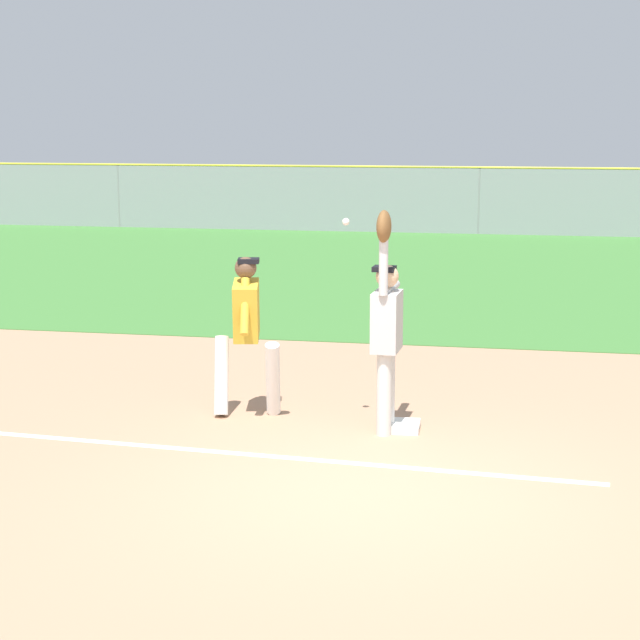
{
  "coord_description": "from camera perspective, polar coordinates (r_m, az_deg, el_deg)",
  "views": [
    {
      "loc": [
        1.25,
        -8.58,
        3.12
      ],
      "look_at": [
        -0.83,
        2.25,
        1.05
      ],
      "focal_mm": 59.62,
      "sensor_mm": 36.0,
      "label": 1
    }
  ],
  "objects": [
    {
      "name": "ground_plane",
      "position": [
        9.21,
        2.49,
        -9.18
      ],
      "size": [
        70.7,
        70.7,
        0.0
      ],
      "primitive_type": "plane",
      "color": "tan"
    },
    {
      "name": "outfield_grass",
      "position": [
        22.53,
        7.61,
        2.6
      ],
      "size": [
        42.35,
        15.28,
        0.01
      ],
      "primitive_type": "cube",
      "color": "#3D7533",
      "rests_on": "ground_plane"
    },
    {
      "name": "first_base",
      "position": [
        10.98,
        4.37,
        -5.7
      ],
      "size": [
        0.39,
        0.39,
        0.08
      ],
      "primitive_type": "cube",
      "rotation": [
        0.0,
        0.0,
        0.04
      ],
      "color": "white",
      "rests_on": "ground_plane"
    },
    {
      "name": "fielder",
      "position": [
        10.62,
        3.58,
        -0.25
      ],
      "size": [
        0.29,
        0.89,
        2.28
      ],
      "rotation": [
        0.0,
        0.0,
        3.1
      ],
      "color": "silver",
      "rests_on": "ground_plane"
    },
    {
      "name": "runner",
      "position": [
        11.27,
        -3.97,
        -0.26
      ],
      "size": [
        0.81,
        0.84,
        1.72
      ],
      "rotation": [
        0.0,
        0.0,
        0.2
      ],
      "color": "white",
      "rests_on": "ground_plane"
    },
    {
      "name": "baseball",
      "position": [
        10.58,
        1.4,
        5.29
      ],
      "size": [
        0.07,
        0.07,
        0.07
      ],
      "primitive_type": "sphere",
      "color": "white"
    },
    {
      "name": "outfield_fence",
      "position": [
        30.03,
        8.53,
        6.36
      ],
      "size": [
        42.43,
        0.08,
        1.88
      ],
      "color": "#93999E",
      "rests_on": "ground_plane"
    },
    {
      "name": "parked_car_red",
      "position": [
        34.64,
        -0.37,
        6.59
      ],
      "size": [
        4.42,
        2.15,
        1.25
      ],
      "rotation": [
        0.0,
        0.0,
        0.01
      ],
      "color": "#B21E1E",
      "rests_on": "ground_plane"
    },
    {
      "name": "parked_car_green",
      "position": [
        33.79,
        7.75,
        6.39
      ],
      "size": [
        4.54,
        2.39,
        1.25
      ],
      "rotation": [
        0.0,
        0.0,
        -0.08
      ],
      "color": "#1E6B33",
      "rests_on": "ground_plane"
    },
    {
      "name": "parked_car_tan",
      "position": [
        33.69,
        15.48,
        6.09
      ],
      "size": [
        4.5,
        2.31,
        1.25
      ],
      "rotation": [
        0.0,
        0.0,
        0.06
      ],
      "color": "tan",
      "rests_on": "ground_plane"
    }
  ]
}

